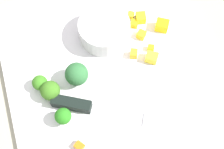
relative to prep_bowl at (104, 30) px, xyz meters
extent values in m
plane|color=#9D9882|center=(-0.09, 0.01, -0.03)|extent=(4.00, 4.00, 0.00)
cube|color=white|center=(-0.09, 0.01, -0.03)|extent=(0.46, 0.39, 0.01)
cylinder|color=#BCBBB9|center=(0.00, 0.00, 0.00)|extent=(0.10, 0.10, 0.04)
cube|color=silver|center=(-0.23, -0.10, -0.02)|extent=(0.11, 0.18, 0.00)
cube|color=black|center=(-0.12, 0.10, -0.01)|extent=(0.05, 0.07, 0.02)
cube|color=orange|center=(-0.20, 0.11, -0.01)|extent=(0.02, 0.02, 0.01)
cube|color=yellow|center=(-0.02, -0.07, -0.01)|extent=(0.02, 0.02, 0.01)
cube|color=yellow|center=(-0.06, -0.08, -0.02)|extent=(0.02, 0.02, 0.01)
cube|color=yellow|center=(-0.06, -0.04, -0.01)|extent=(0.02, 0.02, 0.02)
cube|color=yellow|center=(-0.02, -0.11, -0.01)|extent=(0.03, 0.03, 0.02)
cube|color=yellow|center=(0.00, -0.06, -0.01)|extent=(0.02, 0.02, 0.01)
cube|color=yellow|center=(-0.08, -0.07, -0.01)|extent=(0.03, 0.03, 0.02)
cube|color=yellow|center=(0.01, -0.08, -0.01)|extent=(0.02, 0.02, 0.02)
cube|color=yellow|center=(0.03, -0.07, -0.02)|extent=(0.02, 0.02, 0.01)
cylinder|color=#97BE68|center=(-0.09, 0.13, -0.02)|extent=(0.01, 0.01, 0.01)
sphere|color=#396F1E|center=(-0.09, 0.13, 0.00)|extent=(0.04, 0.04, 0.04)
cylinder|color=#92C363|center=(-0.14, 0.12, -0.01)|extent=(0.01, 0.01, 0.01)
sphere|color=#26771C|center=(-0.14, 0.12, 0.00)|extent=(0.03, 0.03, 0.03)
cylinder|color=#86B75F|center=(-0.07, 0.14, -0.02)|extent=(0.01, 0.01, 0.01)
sphere|color=#37781F|center=(-0.07, 0.14, 0.00)|extent=(0.03, 0.03, 0.03)
cylinder|color=#82B55B|center=(-0.08, 0.08, -0.01)|extent=(0.01, 0.01, 0.01)
sphere|color=#2D6535|center=(-0.08, 0.08, 0.01)|extent=(0.04, 0.04, 0.04)
camera|label=1|loc=(-0.31, 0.08, 0.50)|focal=48.18mm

